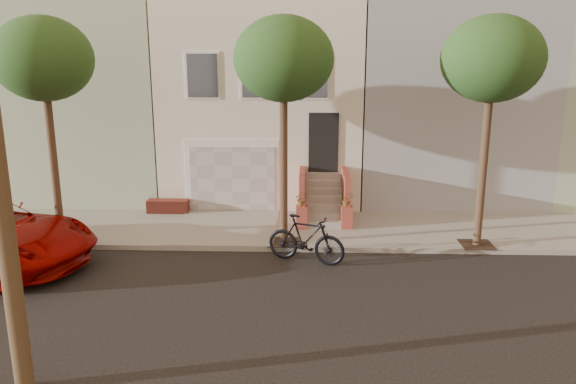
{
  "coord_description": "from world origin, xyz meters",
  "views": [
    {
      "loc": [
        1.63,
        -11.11,
        5.37
      ],
      "look_at": [
        1.15,
        3.0,
        1.87
      ],
      "focal_mm": 34.29,
      "sensor_mm": 36.0,
      "label": 1
    }
  ],
  "objects": [
    {
      "name": "ground",
      "position": [
        0.0,
        0.0,
        0.0
      ],
      "size": [
        90.0,
        90.0,
        0.0
      ],
      "primitive_type": "plane",
      "color": "black",
      "rests_on": "ground"
    },
    {
      "name": "sidewalk",
      "position": [
        0.0,
        5.35,
        0.07
      ],
      "size": [
        40.0,
        3.7,
        0.15
      ],
      "primitive_type": "cube",
      "color": "gray",
      "rests_on": "ground"
    },
    {
      "name": "house_row",
      "position": [
        0.0,
        11.19,
        3.64
      ],
      "size": [
        33.1,
        11.7,
        7.0
      ],
      "color": "beige",
      "rests_on": "sidewalk"
    },
    {
      "name": "tree_left",
      "position": [
        -5.5,
        3.9,
        5.26
      ],
      "size": [
        2.7,
        2.57,
        6.3
      ],
      "color": "#2D2116",
      "rests_on": "sidewalk"
    },
    {
      "name": "tree_mid",
      "position": [
        1.0,
        3.9,
        5.26
      ],
      "size": [
        2.7,
        2.57,
        6.3
      ],
      "color": "#2D2116",
      "rests_on": "sidewalk"
    },
    {
      "name": "tree_right",
      "position": [
        6.5,
        3.9,
        5.26
      ],
      "size": [
        2.7,
        2.57,
        6.3
      ],
      "color": "#2D2116",
      "rests_on": "sidewalk"
    },
    {
      "name": "motorcycle",
      "position": [
        1.64,
        2.75,
        0.65
      ],
      "size": [
        2.23,
        1.33,
        1.3
      ],
      "primitive_type": "imported",
      "rotation": [
        0.0,
        0.0,
        1.21
      ],
      "color": "black",
      "rests_on": "ground"
    }
  ]
}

